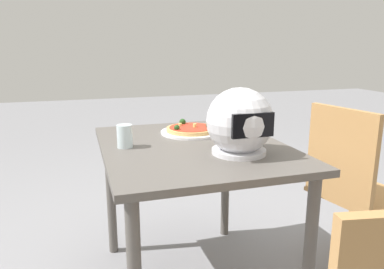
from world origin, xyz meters
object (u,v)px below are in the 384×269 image
at_px(chair_side, 351,185).
at_px(motorcycle_helmet, 240,122).
at_px(drinking_glass, 125,136).
at_px(dining_table, 193,164).
at_px(pizza, 191,129).

bearing_deg(chair_side, motorcycle_helmet, 3.89).
xyz_separation_m(drinking_glass, chair_side, (-1.08, 0.20, -0.28)).
distance_m(dining_table, chair_side, 0.80).
xyz_separation_m(pizza, drinking_glass, (0.36, 0.18, 0.03)).
relative_size(dining_table, drinking_glass, 9.80).
xyz_separation_m(pizza, chair_side, (-0.72, 0.38, -0.25)).
distance_m(pizza, chair_side, 0.85).
distance_m(motorcycle_helmet, drinking_glass, 0.51).
relative_size(dining_table, pizza, 3.94).
height_order(dining_table, motorcycle_helmet, motorcycle_helmet).
bearing_deg(motorcycle_helmet, pizza, -78.70).
bearing_deg(motorcycle_helmet, dining_table, -54.66).
relative_size(motorcycle_helmet, drinking_glass, 2.71).
distance_m(dining_table, pizza, 0.26).
height_order(motorcycle_helmet, chair_side, motorcycle_helmet).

